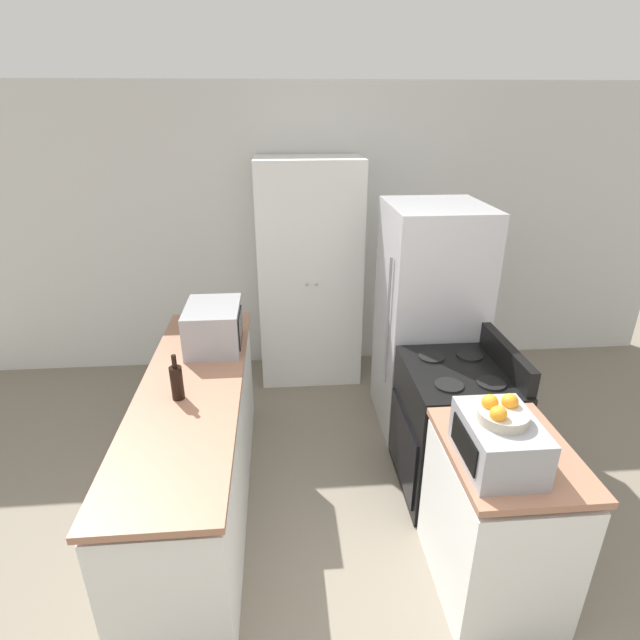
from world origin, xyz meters
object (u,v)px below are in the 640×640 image
pantry_cabinet (310,274)px  stove (452,428)px  microwave (214,326)px  wine_bottle (177,382)px  toaster_oven (498,442)px  fruit_bowl (502,413)px  refrigerator (428,320)px

pantry_cabinet → stove: size_ratio=1.91×
microwave → wine_bottle: bearing=-101.8°
stove → microwave: size_ratio=2.22×
stove → wine_bottle: 1.78m
pantry_cabinet → toaster_oven: (0.70, -2.49, 0.00)m
microwave → fruit_bowl: (1.41, -1.33, 0.13)m
pantry_cabinet → refrigerator: size_ratio=1.14×
pantry_cabinet → fruit_bowl: pantry_cabinet is taller
pantry_cabinet → fruit_bowl: bearing=-74.5°
refrigerator → microwave: size_ratio=3.74×
microwave → wine_bottle: size_ratio=1.74×
toaster_oven → fruit_bowl: bearing=164.0°
toaster_oven → fruit_bowl: size_ratio=1.90×
refrigerator → toaster_oven: (-0.16, -1.66, 0.12)m
refrigerator → toaster_oven: bearing=-95.5°
pantry_cabinet → microwave: (-0.72, -1.16, 0.03)m
pantry_cabinet → toaster_oven: bearing=-74.3°
stove → fruit_bowl: size_ratio=4.70×
microwave → wine_bottle: 0.67m
toaster_oven → refrigerator: bearing=84.5°
toaster_oven → fruit_bowl: 0.16m
refrigerator → wine_bottle: refrigerator is taller
fruit_bowl → wine_bottle: bearing=156.3°
fruit_bowl → refrigerator: bearing=84.3°
fruit_bowl → stove: bearing=80.6°
microwave → fruit_bowl: 1.94m
stove → wine_bottle: wine_bottle is taller
stove → fruit_bowl: (-0.14, -0.86, 0.71)m
toaster_oven → wine_bottle: bearing=156.4°
refrigerator → toaster_oven: size_ratio=4.17×
pantry_cabinet → toaster_oven: pantry_cabinet is taller
refrigerator → fruit_bowl: refrigerator is taller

